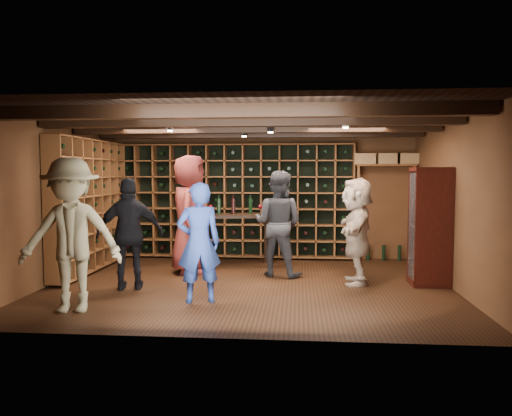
# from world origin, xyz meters

# --- Properties ---
(ground) EXTENTS (6.00, 6.00, 0.00)m
(ground) POSITION_xyz_m (0.00, 0.00, 0.00)
(ground) COLOR black
(ground) RESTS_ON ground
(room_shell) EXTENTS (6.00, 6.00, 6.00)m
(room_shell) POSITION_xyz_m (0.00, 0.05, 2.42)
(room_shell) COLOR brown
(room_shell) RESTS_ON ground
(wine_rack_back) EXTENTS (4.65, 0.30, 2.20)m
(wine_rack_back) POSITION_xyz_m (-0.52, 2.33, 1.15)
(wine_rack_back) COLOR brown
(wine_rack_back) RESTS_ON ground
(wine_rack_left) EXTENTS (0.30, 2.65, 2.20)m
(wine_rack_left) POSITION_xyz_m (-2.83, 0.82, 1.15)
(wine_rack_left) COLOR brown
(wine_rack_left) RESTS_ON ground
(crate_shelf) EXTENTS (1.20, 0.32, 2.07)m
(crate_shelf) POSITION_xyz_m (2.41, 2.32, 1.57)
(crate_shelf) COLOR brown
(crate_shelf) RESTS_ON ground
(display_cabinet) EXTENTS (0.55, 0.50, 1.75)m
(display_cabinet) POSITION_xyz_m (2.71, 0.20, 0.86)
(display_cabinet) COLOR #330E0A
(display_cabinet) RESTS_ON ground
(man_blue_shirt) EXTENTS (0.66, 0.53, 1.57)m
(man_blue_shirt) POSITION_xyz_m (-0.55, -1.09, 0.79)
(man_blue_shirt) COLOR navy
(man_blue_shirt) RESTS_ON ground
(man_grey_suit) EXTENTS (1.01, 0.90, 1.73)m
(man_grey_suit) POSITION_xyz_m (0.41, 0.70, 0.87)
(man_grey_suit) COLOR black
(man_grey_suit) RESTS_ON ground
(guest_red_floral) EXTENTS (0.70, 1.02, 2.00)m
(guest_red_floral) POSITION_xyz_m (-1.10, 0.83, 1.00)
(guest_red_floral) COLOR maroon
(guest_red_floral) RESTS_ON ground
(guest_woman_black) EXTENTS (1.02, 0.61, 1.63)m
(guest_woman_black) POSITION_xyz_m (-1.69, -0.46, 0.81)
(guest_woman_black) COLOR black
(guest_woman_black) RESTS_ON ground
(guest_khaki) EXTENTS (1.32, 0.90, 1.88)m
(guest_khaki) POSITION_xyz_m (-2.01, -1.65, 0.94)
(guest_khaki) COLOR #847D5B
(guest_khaki) RESTS_ON ground
(guest_beige) EXTENTS (0.59, 1.54, 1.62)m
(guest_beige) POSITION_xyz_m (1.63, 0.23, 0.81)
(guest_beige) COLOR tan
(guest_beige) RESTS_ON ground
(tasting_table) EXTENTS (1.36, 0.88, 1.23)m
(tasting_table) POSITION_xyz_m (-0.38, 1.49, 0.83)
(tasting_table) COLOR black
(tasting_table) RESTS_ON ground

